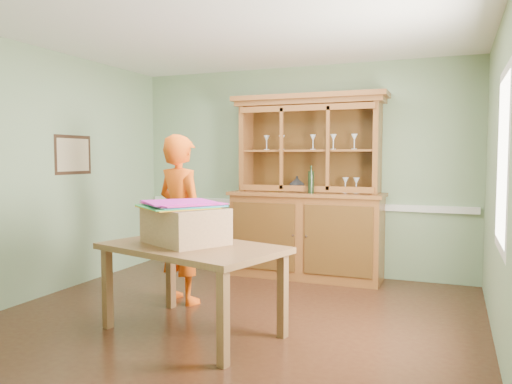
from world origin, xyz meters
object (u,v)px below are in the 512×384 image
at_px(china_hutch, 307,214).
at_px(person, 181,219).
at_px(dining_table, 192,255).
at_px(cardboard_box, 185,225).

height_order(china_hutch, person, china_hutch).
height_order(dining_table, person, person).
height_order(china_hutch, dining_table, china_hutch).
distance_m(dining_table, cardboard_box, 0.27).
xyz_separation_m(dining_table, cardboard_box, (-0.10, 0.06, 0.25)).
bearing_deg(person, cardboard_box, 143.50).
relative_size(dining_table, cardboard_box, 2.58).
bearing_deg(person, china_hutch, -100.35).
bearing_deg(person, dining_table, 146.48).
relative_size(cardboard_box, person, 0.38).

